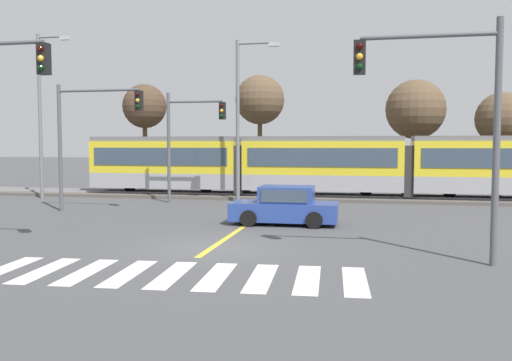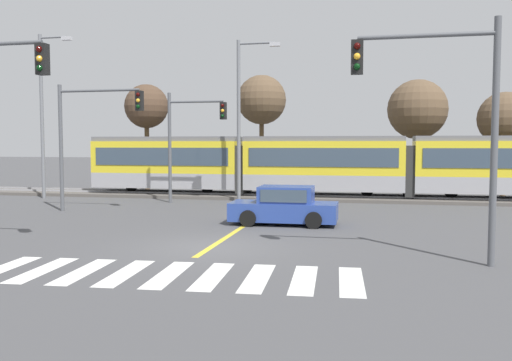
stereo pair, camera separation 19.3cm
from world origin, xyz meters
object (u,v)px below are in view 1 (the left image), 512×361
bare_tree_far_west (145,107)px  bare_tree_far_east (503,119)px  bare_tree_east (416,110)px  street_lamp_west (42,107)px  light_rail_tram (322,163)px  sedan_crossing (285,207)px  street_lamp_centre (242,110)px  bare_tree_west (260,101)px  traffic_light_mid_left (88,126)px  traffic_light_far_left (188,131)px  traffic_light_near_right (448,104)px

bare_tree_far_west → bare_tree_far_east: size_ratio=1.15×
bare_tree_east → street_lamp_west: bearing=-158.5°
light_rail_tram → sedan_crossing: light_rail_tram is taller
street_lamp_centre → bare_tree_west: street_lamp_centre is taller
street_lamp_centre → traffic_light_mid_left: bearing=-136.5°
traffic_light_mid_left → bare_tree_far_west: bare_tree_far_west is taller
bare_tree_west → bare_tree_east: bare_tree_west is taller
traffic_light_mid_left → traffic_light_far_left: size_ratio=1.01×
traffic_light_far_left → bare_tree_far_east: bare_tree_far_east is taller
sedan_crossing → traffic_light_mid_left: 10.31m
traffic_light_near_right → traffic_light_far_left: size_ratio=1.08×
bare_tree_west → sedan_crossing: bearing=-75.4°
light_rail_tram → bare_tree_far_east: bare_tree_far_east is taller
street_lamp_west → bare_tree_far_west: street_lamp_west is taller
traffic_light_far_left → street_lamp_centre: street_lamp_centre is taller
traffic_light_mid_left → street_lamp_centre: 8.33m
traffic_light_far_left → bare_tree_east: 15.46m
light_rail_tram → sedan_crossing: bearing=-93.6°
traffic_light_mid_left → bare_tree_far_east: (20.79, 12.44, 0.66)m
sedan_crossing → street_lamp_centre: size_ratio=0.48×
light_rail_tram → bare_tree_far_west: size_ratio=3.86×
bare_tree_west → traffic_light_mid_left: bearing=-110.8°
light_rail_tram → street_lamp_centre: bearing=-148.4°
sedan_crossing → traffic_light_mid_left: bearing=167.8°
traffic_light_mid_left → bare_tree_far_west: bearing=100.9°
sedan_crossing → bare_tree_east: bare_tree_east is taller
traffic_light_near_right → street_lamp_centre: 16.43m
light_rail_tram → traffic_light_far_left: 8.04m
bare_tree_west → bare_tree_far_east: (15.44, -1.63, -1.50)m
sedan_crossing → bare_tree_west: bare_tree_west is taller
traffic_light_mid_left → bare_tree_far_east: size_ratio=0.94×
sedan_crossing → bare_tree_east: (6.21, 15.64, 4.68)m
bare_tree_east → light_rail_tram: bearing=-136.4°
light_rail_tram → traffic_light_far_left: (-6.88, -3.74, 1.80)m
light_rail_tram → bare_tree_east: bare_tree_east is taller
traffic_light_far_left → light_rail_tram: bearing=28.5°
traffic_light_near_right → traffic_light_far_left: bearing=132.0°
sedan_crossing → street_lamp_west: street_lamp_west is taller
traffic_light_mid_left → bare_tree_far_west: (-2.32, 12.00, 1.67)m
sedan_crossing → traffic_light_far_left: 9.61m
sedan_crossing → street_lamp_centre: bearing=114.5°
street_lamp_centre → bare_tree_far_west: 10.46m
traffic_light_far_left → street_lamp_centre: bearing=23.4°
traffic_light_mid_left → traffic_light_far_left: (3.31, 4.53, -0.17)m
light_rail_tram → bare_tree_far_east: size_ratio=4.42×
bare_tree_far_east → traffic_light_mid_left: bearing=-149.1°
traffic_light_far_left → bare_tree_west: size_ratio=0.74×
light_rail_tram → sedan_crossing: 10.45m
traffic_light_near_right → traffic_light_mid_left: traffic_light_near_right is taller
sedan_crossing → traffic_light_mid_left: (-9.54, 2.07, 3.32)m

